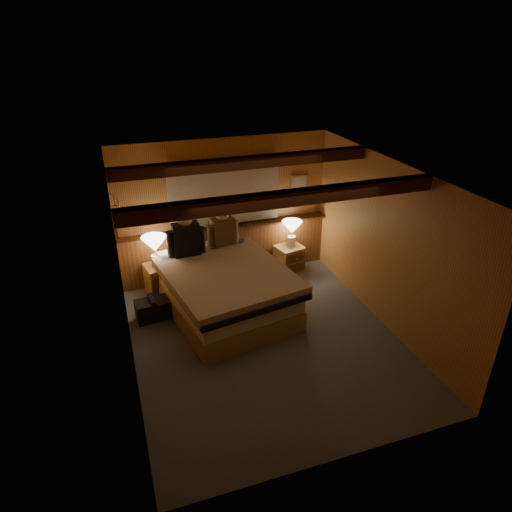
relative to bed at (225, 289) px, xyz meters
name	(u,v)px	position (x,y,z in m)	size (l,w,h in m)	color
floor	(266,340)	(0.34, -0.90, -0.39)	(4.20, 4.20, 0.00)	#4D525B
ceiling	(268,175)	(0.34, -0.90, 2.01)	(4.20, 4.20, 0.00)	#BB8746
wall_back	(224,209)	(0.34, 1.20, 0.81)	(3.60, 3.60, 0.00)	#CC8A49
wall_left	(123,288)	(-1.46, -0.90, 0.81)	(4.20, 4.20, 0.00)	#CC8A49
wall_right	(387,246)	(2.14, -0.90, 0.81)	(4.20, 4.20, 0.00)	#CC8A49
wall_front	(346,368)	(0.34, -3.00, 0.81)	(3.60, 3.60, 0.00)	#CC8A49
wainscot	(226,249)	(0.34, 1.14, 0.10)	(3.60, 0.23, 0.94)	brown
curtain_window	(225,193)	(0.34, 1.13, 1.14)	(2.18, 0.09, 1.11)	#3F1D0F
ceiling_beams	(263,178)	(0.34, -0.75, 1.92)	(3.60, 1.65, 0.16)	#3F1D0F
coat_rail	(116,205)	(-1.38, 0.68, 1.28)	(0.05, 0.55, 0.24)	white
framed_print	(299,182)	(1.69, 1.18, 1.16)	(0.30, 0.04, 0.25)	tan
bed	(225,289)	(0.00, 0.00, 0.00)	(2.00, 2.43, 0.74)	tan
nightstand_left	(161,279)	(-0.85, 0.87, -0.13)	(0.54, 0.50, 0.51)	tan
nightstand_right	(289,259)	(1.43, 0.88, -0.14)	(0.51, 0.48, 0.49)	tan
lamp_left	(155,246)	(-0.90, 0.85, 0.48)	(0.40, 0.40, 0.52)	silver
lamp_right	(292,229)	(1.47, 0.92, 0.42)	(0.35, 0.35, 0.46)	silver
person_left	(186,237)	(-0.42, 0.66, 0.65)	(0.61, 0.25, 0.74)	black
person_right	(223,230)	(0.21, 0.84, 0.61)	(0.53, 0.26, 0.65)	brown
duffel_bag	(153,309)	(-1.08, 0.16, -0.23)	(0.53, 0.35, 0.36)	black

